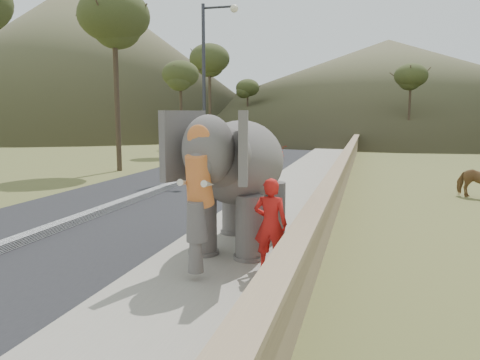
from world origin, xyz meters
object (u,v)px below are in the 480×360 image
at_px(lamppost, 210,73).
at_px(motorcyclist, 276,149).
at_px(elephant_and_man, 241,181).
at_px(cow, 478,180).

bearing_deg(lamppost, motorcyclist, 79.64).
xyz_separation_m(elephant_and_man, motorcyclist, (-3.17, 20.12, -0.88)).
height_order(lamppost, cow, lamppost).
xyz_separation_m(lamppost, elephant_and_man, (4.71, -11.70, -3.30)).
bearing_deg(cow, elephant_and_man, 170.18).
relative_size(cow, elephant_and_man, 0.37).
bearing_deg(lamppost, cow, -16.65).
distance_m(lamppost, elephant_and_man, 13.04).
height_order(elephant_and_man, motorcyclist, elephant_and_man).
distance_m(cow, elephant_and_man, 10.58).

